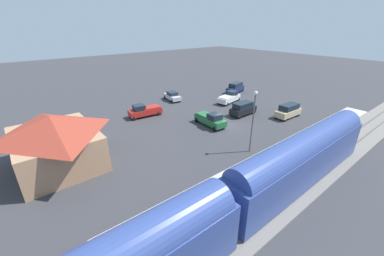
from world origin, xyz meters
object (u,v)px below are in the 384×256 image
Objects in this scene: suv_tan at (288,111)px; light_pole_near_platform at (253,115)px; station_building at (55,140)px; pickup_green at (211,119)px; pedestrian_on_platform at (327,124)px; suv_navy at (235,88)px; pickup_red at (145,110)px; suv_black at (243,109)px; pickup_white at (229,97)px; sedan_silver at (172,96)px.

suv_tan is 0.66× the size of light_pole_near_platform.
pickup_green is (-2.31, -20.29, -1.95)m from station_building.
pedestrian_on_platform is 0.23× the size of light_pole_near_platform.
station_building is 38.41m from suv_navy.
pickup_red is at bearing 12.10° from light_pole_near_platform.
pedestrian_on_platform is at bearing -104.42° from light_pole_near_platform.
suv_black is at bearing -46.43° from light_pole_near_platform.
pickup_red is (7.44, -14.44, -1.95)m from station_building.
pedestrian_on_platform is at bearing -179.33° from pickup_white.
pickup_red is at bearing 49.91° from suv_tan.
light_pole_near_platform reaches higher than suv_tan.
suv_tan is 11.71m from pickup_white.
suv_tan is at bearing -11.28° from pedestrian_on_platform.
pickup_green and pickup_red have the same top height.
pickup_green is (12.19, 10.97, -0.25)m from pedestrian_on_platform.
suv_tan is at bearing -130.09° from pickup_red.
sedan_silver is at bearing 73.99° from suv_navy.
pickup_red is at bearing -62.74° from station_building.
pedestrian_on_platform is 0.30× the size of pickup_white.
pickup_red is (21.94, 16.82, -0.25)m from pedestrian_on_platform.
pickup_green is 12.35m from pickup_white.
light_pole_near_platform is at bearing 139.90° from pickup_white.
station_building is 1.98× the size of suv_navy.
suv_tan is 0.89× the size of pickup_red.
suv_tan reaches higher than pedestrian_on_platform.
light_pole_near_platform reaches higher than suv_navy.
station_building reaches higher than pickup_red.
pickup_red is 16.49m from suv_black.
sedan_silver is (19.88, 9.36, -0.27)m from suv_tan.
pickup_red is 19.42m from light_pole_near_platform.
pickup_white is (3.77, -31.04, -1.95)m from station_building.
pedestrian_on_platform is 16.40m from pickup_green.
suv_tan is 0.87× the size of pickup_white.
suv_navy and suv_black have the same top height.
light_pole_near_platform reaches higher than suv_black.
suv_tan reaches higher than pickup_white.
light_pole_near_platform is (-14.97, 12.61, 3.72)m from pickup_white.
station_building is 33.56m from suv_tan.
pickup_green is 1.12× the size of suv_black.
pickup_red is at bearing 77.53° from pickup_white.
suv_navy is 0.95× the size of pickup_green.
pickup_green reaches higher than sedan_silver.
sedan_silver is at bearing 16.95° from suv_black.
suv_navy is 1.10× the size of sedan_silver.
station_building is 34.50m from pedestrian_on_platform.
light_pole_near_platform is at bearing 168.25° from pickup_green.
suv_black is at bearing 136.38° from suv_navy.
sedan_silver is 9.92m from pickup_red.
pickup_green is at bearing -149.05° from pickup_red.
pickup_white is (-4.17, 6.49, -0.12)m from suv_navy.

